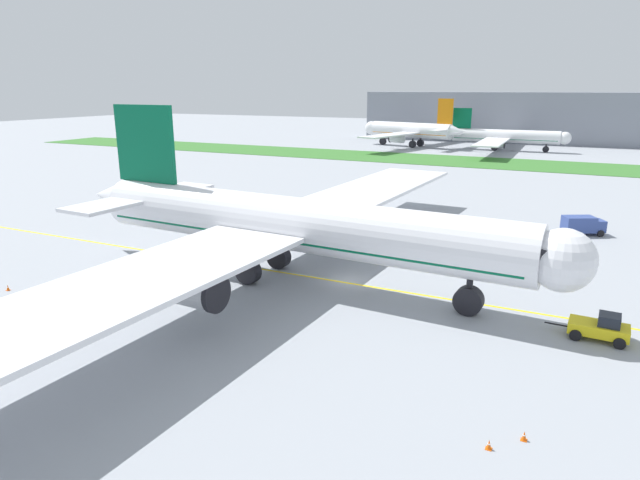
{
  "coord_description": "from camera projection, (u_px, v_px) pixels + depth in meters",
  "views": [
    {
      "loc": [
        20.53,
        -49.61,
        19.38
      ],
      "look_at": [
        -3.56,
        0.76,
        3.82
      ],
      "focal_mm": 30.64,
      "sensor_mm": 36.0,
      "label": 1
    }
  ],
  "objects": [
    {
      "name": "ground_plane",
      "position": [
        348.0,
        281.0,
        56.85
      ],
      "size": [
        600.0,
        600.0,
        0.0
      ],
      "primitive_type": "plane",
      "color": "#9399A0",
      "rests_on": "ground"
    },
    {
      "name": "apron_taxi_line",
      "position": [
        346.0,
        283.0,
        56.37
      ],
      "size": [
        280.0,
        0.36,
        0.01
      ],
      "primitive_type": "cube",
      "color": "yellow",
      "rests_on": "ground"
    },
    {
      "name": "grass_median_strip",
      "position": [
        496.0,
        163.0,
        145.95
      ],
      "size": [
        320.0,
        24.0,
        0.1
      ],
      "primitive_type": "cube",
      "color": "#38722D",
      "rests_on": "ground"
    },
    {
      "name": "airliner_foreground",
      "position": [
        287.0,
        224.0,
        55.62
      ],
      "size": [
        56.93,
        91.1,
        17.6
      ],
      "color": "white",
      "rests_on": "ground"
    },
    {
      "name": "pushback_tug",
      "position": [
        601.0,
        328.0,
        43.36
      ],
      "size": [
        6.28,
        2.76,
        2.24
      ],
      "color": "yellow",
      "rests_on": "ground"
    },
    {
      "name": "ground_crew_wingwalker_port",
      "position": [
        216.0,
        277.0,
        55.32
      ],
      "size": [
        0.42,
        0.48,
        1.57
      ],
      "color": "black",
      "rests_on": "ground"
    },
    {
      "name": "traffic_cone_near_nose",
      "position": [
        8.0,
        288.0,
        54.14
      ],
      "size": [
        0.36,
        0.36,
        0.58
      ],
      "color": "#F2590C",
      "rests_on": "ground"
    },
    {
      "name": "traffic_cone_port_wing",
      "position": [
        524.0,
        436.0,
        31.06
      ],
      "size": [
        0.36,
        0.36,
        0.58
      ],
      "color": "#F2590C",
      "rests_on": "ground"
    },
    {
      "name": "traffic_cone_starboard_wing",
      "position": [
        489.0,
        445.0,
        30.31
      ],
      "size": [
        0.36,
        0.36,
        0.58
      ],
      "color": "#F2590C",
      "rests_on": "ground"
    },
    {
      "name": "service_truck_baggage_loader",
      "position": [
        583.0,
        225.0,
        74.46
      ],
      "size": [
        5.83,
        4.53,
        2.56
      ],
      "color": "#33478C",
      "rests_on": "ground"
    },
    {
      "name": "parked_airliner_far_left",
      "position": [
        412.0,
        131.0,
        185.54
      ],
      "size": [
        37.74,
        57.95,
        16.2
      ],
      "color": "white",
      "rests_on": "ground"
    },
    {
      "name": "parked_airliner_far_centre",
      "position": [
        503.0,
        136.0,
        174.97
      ],
      "size": [
        40.19,
        63.62,
        13.18
      ],
      "color": "white",
      "rests_on": "ground"
    },
    {
      "name": "terminal_building",
      "position": [
        547.0,
        118.0,
        199.07
      ],
      "size": [
        133.02,
        20.0,
        18.0
      ],
      "primitive_type": "cube",
      "color": "gray",
      "rests_on": "ground"
    }
  ]
}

